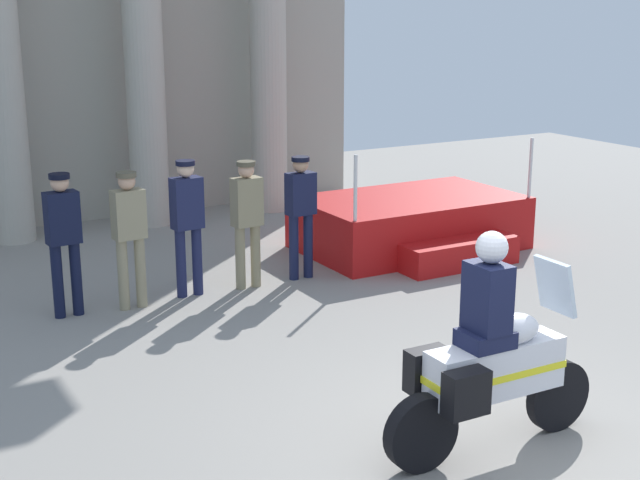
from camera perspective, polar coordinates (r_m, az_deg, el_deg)
The scene contains 8 objects.
ground_plane at distance 7.77m, azimuth 10.94°, elevation -13.19°, with size 28.00×28.00×0.00m, color gray.
reviewing_stand at distance 13.57m, azimuth 5.94°, elevation 1.02°, with size 3.25×2.48×1.70m.
officer_in_row_0 at distance 10.83m, azimuth -16.11°, elevation 0.43°, with size 0.40×0.25×1.73m.
officer_in_row_1 at distance 10.94m, azimuth -12.11°, elevation 0.70°, with size 0.40×0.25×1.70m.
officer_in_row_2 at distance 11.28m, azimuth -8.49°, elevation 1.47°, with size 0.40×0.25×1.75m.
officer_in_row_3 at distance 11.53m, azimuth -4.69°, elevation 1.67°, with size 0.40×0.25×1.68m.
officer_in_row_4 at distance 11.90m, azimuth -1.24°, elevation 2.11°, with size 0.40×0.25×1.67m.
motorcycle_with_rider at distance 7.45m, azimuth 10.75°, elevation -7.69°, with size 2.09×0.70×1.90m.
Camera 1 is at (-4.57, -5.13, 3.62)m, focal length 49.97 mm.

